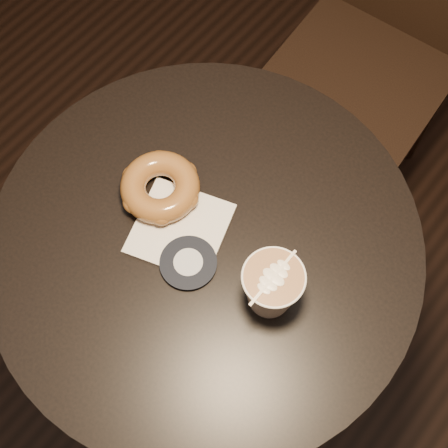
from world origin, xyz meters
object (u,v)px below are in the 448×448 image
Objects in this scene: chair at (390,19)px; pastry_bag at (180,229)px; latte_cup at (271,288)px; cafe_table at (208,281)px; doughnut at (160,187)px.

chair is 7.04× the size of pastry_bag.
pastry_bag is at bearing -91.17° from chair.
chair is 9.78× the size of latte_cup.
latte_cup is at bearing -77.93° from chair.
latte_cup is at bearing -4.01° from cafe_table.
chair reaches higher than cafe_table.
latte_cup reaches higher than pastry_bag.
pastry_bag is at bearing -22.99° from doughnut.
latte_cup reaches higher than doughnut.
cafe_table is 5.31× the size of pastry_bag.
chair reaches higher than pastry_bag.
doughnut is (-0.02, -0.73, 0.22)m from chair.
cafe_table is at bearing -4.70° from pastry_bag.
cafe_table is 7.38× the size of latte_cup.
chair reaches higher than doughnut.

